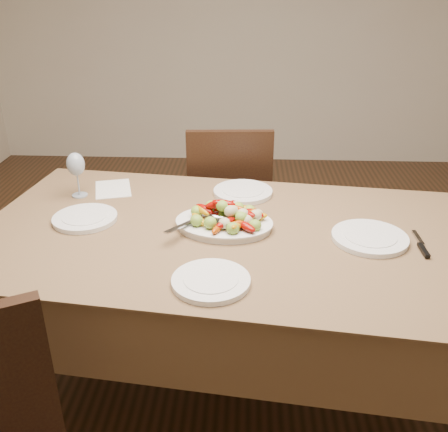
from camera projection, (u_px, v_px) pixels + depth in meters
floor at (279, 390)px, 2.15m from camera, size 6.00×6.00×0.00m
wall_back at (268, 3)px, 4.24m from camera, size 5.00×0.02×2.80m
dining_table at (224, 314)px, 2.01m from camera, size 1.95×1.26×0.76m
chair_far at (229, 205)px, 2.74m from camera, size 0.45×0.45×0.95m
serving_platter at (224, 225)px, 1.87m from camera, size 0.38×0.30×0.02m
roasted_vegetables at (224, 211)px, 1.84m from camera, size 0.31×0.23×0.09m
serving_spoon at (205, 219)px, 1.83m from camera, size 0.27×0.20×0.03m
plate_left at (85, 218)px, 1.92m from camera, size 0.25×0.25×0.02m
plate_right at (370, 238)px, 1.78m from camera, size 0.27×0.27×0.02m
plate_far at (243, 192)px, 2.16m from camera, size 0.25×0.25×0.02m
plate_near at (211, 281)px, 1.53m from camera, size 0.24×0.24×0.02m
wine_glass at (77, 174)px, 2.10m from camera, size 0.08×0.08×0.20m
menu_card at (113, 189)px, 2.21m from camera, size 0.20×0.24×0.00m
table_knife at (421, 245)px, 1.74m from camera, size 0.02×0.20×0.01m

